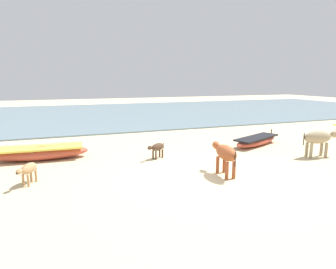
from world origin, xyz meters
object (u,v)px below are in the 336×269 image
(fishing_boat_2, at_px, (256,141))
(calf_near_dark, at_px, (157,148))
(cow_second_adult_dun, at_px, (319,138))
(cow_adult_rust, at_px, (225,153))
(calf_far_tan, at_px, (28,169))
(fishing_boat_0, at_px, (41,152))

(fishing_boat_2, distance_m, calf_near_dark, 5.18)
(calf_near_dark, distance_m, cow_second_adult_dun, 6.45)
(cow_adult_rust, height_order, calf_near_dark, cow_adult_rust)
(calf_near_dark, distance_m, calf_far_tan, 4.66)
(calf_far_tan, bearing_deg, cow_second_adult_dun, 112.20)
(fishing_boat_0, height_order, fishing_boat_2, fishing_boat_0)
(cow_adult_rust, bearing_deg, fishing_boat_0, 58.66)
(cow_adult_rust, distance_m, cow_second_adult_dun, 4.74)
(calf_near_dark, xyz_separation_m, calf_far_tan, (-4.45, -1.38, 0.02))
(fishing_boat_0, relative_size, calf_far_tan, 3.79)
(calf_far_tan, xyz_separation_m, cow_second_adult_dun, (10.58, -0.61, 0.31))
(cow_second_adult_dun, bearing_deg, calf_near_dark, 169.83)
(cow_adult_rust, bearing_deg, fishing_boat_2, -44.59)
(cow_adult_rust, distance_m, calf_far_tan, 6.03)
(fishing_boat_2, relative_size, calf_far_tan, 3.41)
(cow_adult_rust, bearing_deg, cow_second_adult_dun, -77.74)
(calf_near_dark, xyz_separation_m, cow_second_adult_dun, (6.13, -1.99, 0.33))
(fishing_boat_0, distance_m, fishing_boat_2, 9.46)
(fishing_boat_2, height_order, cow_adult_rust, cow_adult_rust)
(fishing_boat_2, xyz_separation_m, calf_far_tan, (-9.59, -1.97, 0.23))
(fishing_boat_2, relative_size, cow_adult_rust, 2.04)
(fishing_boat_0, distance_m, cow_second_adult_dun, 10.97)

